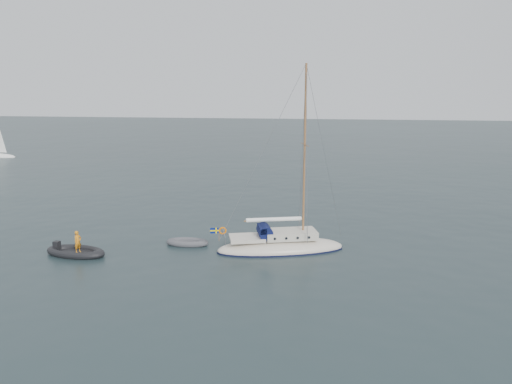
# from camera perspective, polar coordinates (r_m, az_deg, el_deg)

# --- Properties ---
(ground) EXTENTS (300.00, 300.00, 0.00)m
(ground) POSITION_cam_1_polar(r_m,az_deg,el_deg) (31.04, 0.99, -7.37)
(ground) COLOR black
(ground) RESTS_ON ground
(sailboat) EXTENTS (8.57, 2.57, 12.20)m
(sailboat) POSITION_cam_1_polar(r_m,az_deg,el_deg) (31.88, 2.85, -5.12)
(sailboat) COLOR beige
(sailboat) RESTS_ON ground
(dinghy) EXTENTS (2.84, 1.28, 0.41)m
(dinghy) POSITION_cam_1_polar(r_m,az_deg,el_deg) (33.50, -7.84, -5.72)
(dinghy) COLOR #4C4C50
(dinghy) RESTS_ON ground
(rib) EXTENTS (4.00, 1.82, 1.59)m
(rib) POSITION_cam_1_polar(r_m,az_deg,el_deg) (33.18, -19.94, -6.37)
(rib) COLOR black
(rib) RESTS_ON ground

